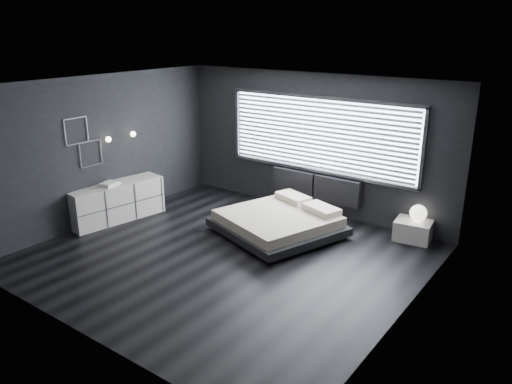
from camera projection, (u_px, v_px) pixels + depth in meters
The scene contains 12 objects.
room at pixel (224, 176), 7.85m from camera, with size 6.04×6.00×2.80m.
window at pixel (320, 135), 9.74m from camera, with size 4.14×0.09×1.52m.
headboard at pixel (315, 186), 10.05m from camera, with size 1.96×0.16×0.52m.
sconce_near at pixel (108, 139), 9.44m from camera, with size 0.18×0.11×0.11m.
sconce_far at pixel (133, 134), 9.90m from camera, with size 0.18×0.11×0.11m.
wall_art_upper at pixel (76, 131), 8.95m from camera, with size 0.01×0.48×0.48m.
wall_art_lower at pixel (91, 154), 9.29m from camera, with size 0.01×0.48×0.48m.
bed at pixel (279, 221), 9.14m from camera, with size 2.47×2.41×0.51m.
nightstand at pixel (413, 230), 8.89m from camera, with size 0.62×0.52×0.36m, color silver.
orb_lamp at pixel (418, 213), 8.78m from camera, with size 0.30×0.30×0.30m, color white.
dresser at pixel (117, 202), 9.75m from camera, with size 0.82×1.93×0.75m.
book_stack at pixel (109, 184), 9.50m from camera, with size 0.31×0.39×0.07m.
Camera 1 is at (4.84, -5.79, 3.66)m, focal length 35.00 mm.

